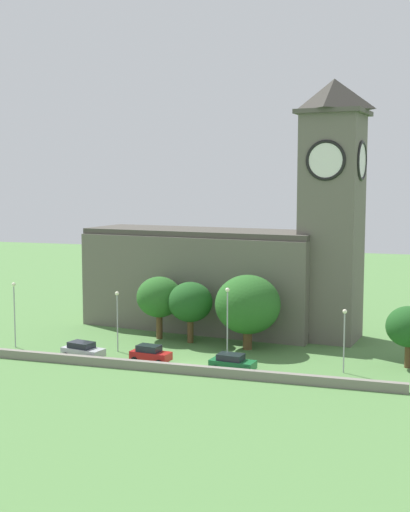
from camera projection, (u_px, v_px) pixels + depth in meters
name	position (u px, v px, depth m)	size (l,w,h in m)	color
ground_plane	(229.00, 335.00, 82.78)	(200.00, 200.00, 0.00)	#517F42
church	(234.00, 261.00, 84.67)	(35.66, 13.23, 29.92)	#666056
quay_barrier	(181.00, 369.00, 66.28)	(42.25, 0.70, 0.90)	gray
car_silver	(83.00, 350.00, 71.96)	(4.83, 2.97, 1.70)	silver
car_red	(150.00, 354.00, 70.18)	(4.36, 2.47, 1.79)	red
car_green	(232.00, 362.00, 67.07)	(4.59, 2.65, 1.68)	#1E6B38
streetlamp_west_end	(14.00, 304.00, 76.13)	(0.44, 0.44, 7.31)	#9EA0A5
streetlamp_west_mid	(117.00, 311.00, 74.25)	(0.44, 0.44, 6.62)	#9EA0A5
streetlamp_central	(227.00, 313.00, 69.82)	(0.44, 0.44, 7.72)	#9EA0A5
streetlamp_east_mid	(344.00, 330.00, 66.05)	(0.44, 0.44, 6.25)	#9EA0A5
tree_by_tower	(409.00, 327.00, 67.89)	(4.51, 4.51, 6.18)	brown
tree_churchyard	(159.00, 297.00, 80.36)	(5.30, 5.30, 7.34)	brown
tree_riverside_west	(190.00, 302.00, 78.38)	(5.09, 5.09, 7.01)	brown
tree_riverside_east	(248.00, 305.00, 75.27)	(7.20, 7.20, 8.25)	brown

